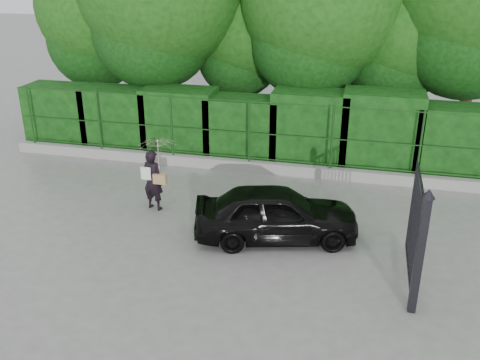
# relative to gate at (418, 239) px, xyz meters

# --- Properties ---
(ground) EXTENTS (80.00, 80.00, 0.00)m
(ground) POSITION_rel_gate_xyz_m (-4.60, 0.72, -1.19)
(ground) COLOR gray
(kerb) EXTENTS (14.00, 0.25, 0.30)m
(kerb) POSITION_rel_gate_xyz_m (-4.60, 5.22, -1.04)
(kerb) COLOR #9E9E99
(kerb) RESTS_ON ground
(fence) EXTENTS (14.13, 0.06, 1.80)m
(fence) POSITION_rel_gate_xyz_m (-4.38, 5.22, 0.01)
(fence) COLOR #174114
(fence) RESTS_ON kerb
(hedge) EXTENTS (14.20, 1.20, 2.29)m
(hedge) POSITION_rel_gate_xyz_m (-4.45, 6.22, -0.16)
(hedge) COLOR black
(hedge) RESTS_ON ground
(gate) EXTENTS (0.22, 2.33, 2.36)m
(gate) POSITION_rel_gate_xyz_m (0.00, 0.00, 0.00)
(gate) COLOR black
(gate) RESTS_ON ground
(woman) EXTENTS (0.90, 0.90, 1.80)m
(woman) POSITION_rel_gate_xyz_m (-5.83, 2.34, -0.00)
(woman) COLOR black
(woman) RESTS_ON ground
(car) EXTENTS (3.80, 2.28, 1.21)m
(car) POSITION_rel_gate_xyz_m (-2.78, 1.55, -0.58)
(car) COLOR black
(car) RESTS_ON ground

